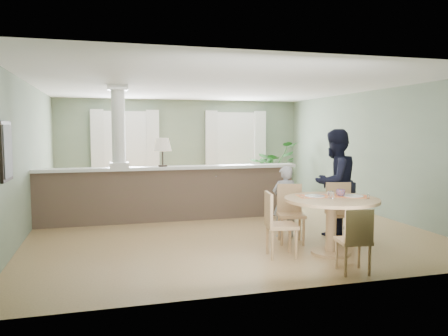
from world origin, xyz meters
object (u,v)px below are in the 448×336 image
object	(u,v)px
chair_far_man	(340,209)
chair_side	(277,221)
houseplant	(273,169)
dining_table	(332,210)
child_person	(285,202)
man_person	(335,182)
chair_near	(355,238)
sofa	(163,191)
chair_far_boy	(290,210)

from	to	relation	value
chair_far_man	chair_side	xyz separation A→B (m)	(-1.36, -0.57, -0.01)
houseplant	dining_table	distance (m)	5.81
chair_side	child_person	distance (m)	1.22
dining_table	chair_side	xyz separation A→B (m)	(-0.84, 0.07, -0.14)
houseplant	dining_table	world-z (taller)	houseplant
houseplant	chair_side	bearing A→B (deg)	-111.27
man_person	chair_near	bearing A→B (deg)	45.70
chair_near	man_person	size ratio (longest dim) A/B	0.46
sofa	houseplant	bearing A→B (deg)	28.60
houseplant	chair_far_boy	size ratio (longest dim) A/B	1.61
chair_far_boy	child_person	bearing A→B (deg)	97.85
houseplant	man_person	size ratio (longest dim) A/B	0.82
houseplant	chair_far_boy	bearing A→B (deg)	-108.56
chair_near	chair_side	size ratio (longest dim) A/B	0.91
chair_side	child_person	bearing A→B (deg)	-19.86
chair_far_boy	chair_near	world-z (taller)	chair_far_boy
chair_far_man	houseplant	bearing A→B (deg)	95.01
chair_far_boy	child_person	world-z (taller)	child_person
chair_far_boy	sofa	bearing A→B (deg)	128.44
chair_near	chair_side	distance (m)	1.19
chair_far_boy	houseplant	bearing A→B (deg)	86.02
houseplant	chair_side	world-z (taller)	houseplant
houseplant	man_person	bearing A→B (deg)	-98.45
chair_far_man	child_person	distance (m)	0.92
dining_table	man_person	size ratio (longest dim) A/B	0.75
chair_far_boy	man_person	distance (m)	1.06
houseplant	chair_side	xyz separation A→B (m)	(-2.17, -5.59, -0.24)
sofa	chair_far_boy	size ratio (longest dim) A/B	2.97
sofa	chair_near	bearing A→B (deg)	-63.64
chair_far_boy	chair_far_man	world-z (taller)	chair_far_man
houseplant	child_person	world-z (taller)	houseplant
child_person	dining_table	bearing A→B (deg)	103.01
man_person	sofa	bearing A→B (deg)	-74.92
dining_table	chair_far_man	distance (m)	0.84
sofa	chair_near	xyz separation A→B (m)	(1.74, -5.38, 0.06)
sofa	man_person	xyz separation A→B (m)	(2.56, -3.41, 0.52)
dining_table	man_person	xyz separation A→B (m)	(0.65, 1.06, 0.26)
houseplant	child_person	bearing A→B (deg)	-109.37
houseplant	dining_table	size ratio (longest dim) A/B	1.10
chair_near	chair_far_man	bearing A→B (deg)	-105.12
sofa	man_person	distance (m)	4.29
sofa	child_person	distance (m)	3.72
sofa	houseplant	distance (m)	3.47
houseplant	chair_far_boy	distance (m)	5.11
chair_far_man	chair_near	bearing A→B (deg)	-99.50
dining_table	man_person	distance (m)	1.27
chair_side	man_person	world-z (taller)	man_person
chair_near	chair_side	world-z (taller)	chair_side
man_person	dining_table	bearing A→B (deg)	36.77
chair_side	chair_far_boy	bearing A→B (deg)	-27.57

